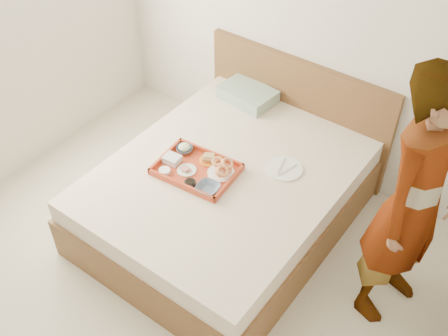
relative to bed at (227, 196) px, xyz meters
name	(u,v)px	position (x,y,z in m)	size (l,w,h in m)	color
ground	(135,308)	(-0.02, -1.00, -0.27)	(3.50, 4.00, 0.01)	beige
wall_back	(306,16)	(-0.02, 1.00, 1.04)	(3.50, 0.01, 2.60)	silver
bed	(227,196)	(0.00, 0.00, 0.00)	(1.65, 2.00, 0.53)	brown
headboard	(296,111)	(0.00, 0.97, 0.21)	(1.65, 0.06, 0.95)	brown
pillow	(248,94)	(-0.37, 0.80, 0.32)	(0.44, 0.30, 0.11)	#92AC98
tray	(196,169)	(-0.16, -0.14, 0.29)	(0.56, 0.40, 0.05)	#B83E25
prawn_plate	(221,173)	(0.00, -0.07, 0.29)	(0.19, 0.19, 0.01)	white
navy_bowl_big	(208,188)	(0.03, -0.25, 0.30)	(0.16, 0.16, 0.04)	navy
sauce_dish	(190,183)	(-0.10, -0.28, 0.30)	(0.08, 0.08, 0.03)	black
meat_plate	(187,170)	(-0.21, -0.19, 0.29)	(0.14, 0.14, 0.01)	white
bread_plate	(208,160)	(-0.15, -0.01, 0.29)	(0.14, 0.14, 0.01)	orange
salad_bowl	(185,149)	(-0.36, -0.03, 0.30)	(0.12, 0.12, 0.04)	navy
plastic_tub	(172,159)	(-0.36, -0.18, 0.31)	(0.12, 0.10, 0.05)	silver
cheese_round	(165,171)	(-0.32, -0.29, 0.29)	(0.08, 0.08, 0.03)	white
dinner_plate	(284,169)	(0.33, 0.25, 0.27)	(0.26, 0.26, 0.01)	white
person	(415,205)	(1.27, 0.07, 0.64)	(0.66, 0.43, 1.81)	silver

